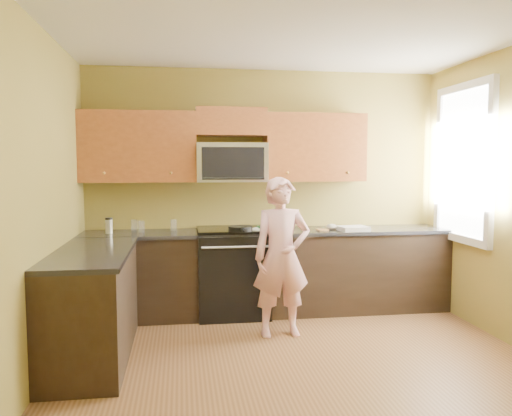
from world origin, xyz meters
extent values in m
plane|color=brown|center=(0.00, 0.00, 0.00)|extent=(4.00, 4.00, 0.00)
plane|color=white|center=(0.00, 0.00, 2.70)|extent=(4.00, 4.00, 0.00)
plane|color=olive|center=(0.00, 2.00, 1.35)|extent=(4.00, 0.00, 4.00)
plane|color=olive|center=(0.00, -2.00, 1.35)|extent=(4.00, 0.00, 4.00)
plane|color=olive|center=(-2.00, 0.00, 1.35)|extent=(0.00, 4.00, 4.00)
cube|color=black|center=(0.00, 1.70, 0.44)|extent=(4.00, 0.60, 0.88)
cube|color=black|center=(-1.70, 0.60, 0.44)|extent=(0.60, 1.60, 0.88)
cube|color=black|center=(0.00, 1.69, 0.90)|extent=(4.00, 0.62, 0.04)
cube|color=black|center=(-1.69, 0.60, 0.90)|extent=(0.62, 1.60, 0.04)
cube|color=brown|center=(-0.40, 1.83, 2.10)|extent=(0.76, 0.33, 0.30)
imported|color=pink|center=(0.00, 0.95, 0.76)|extent=(0.58, 0.40, 1.52)
cube|color=#B27F47|center=(0.57, 1.58, 0.93)|extent=(0.12, 0.12, 0.01)
ellipsoid|color=silver|center=(-0.16, 1.50, 0.95)|extent=(0.13, 0.14, 0.06)
ellipsoid|color=silver|center=(0.69, 1.62, 0.95)|extent=(0.16, 0.16, 0.07)
cube|color=white|center=(0.89, 1.50, 0.95)|extent=(0.33, 0.28, 0.05)
cylinder|color=silver|center=(-1.03, 1.83, 0.98)|extent=(0.09, 0.09, 0.12)
cylinder|color=silver|center=(-1.46, 1.89, 0.98)|extent=(0.07, 0.07, 0.12)
cylinder|color=silver|center=(-1.37, 1.73, 0.98)|extent=(0.08, 0.08, 0.12)
camera|label=1|loc=(-0.95, -3.79, 1.64)|focal=35.97mm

